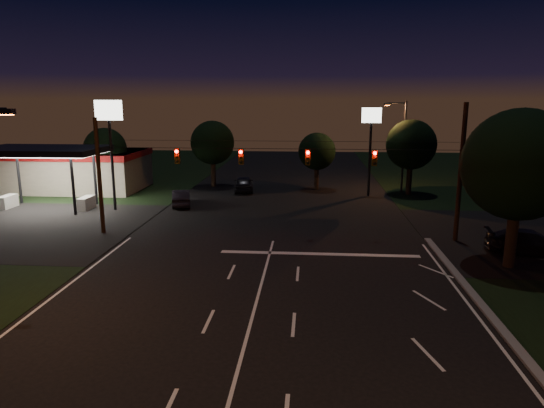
# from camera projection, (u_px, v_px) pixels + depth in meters

# --- Properties ---
(ground) EXTENTS (140.00, 140.00, 0.00)m
(ground) POSITION_uv_depth(u_px,v_px,m) (244.00, 346.00, 18.36)
(ground) COLOR black
(ground) RESTS_ON ground
(cross_street_left) EXTENTS (20.00, 16.00, 0.02)m
(cross_street_left) POSITION_uv_depth(u_px,v_px,m) (4.00, 227.00, 35.52)
(cross_street_left) COLOR black
(cross_street_left) RESTS_ON ground
(stop_bar) EXTENTS (12.00, 0.50, 0.01)m
(stop_bar) POSITION_uv_depth(u_px,v_px,m) (319.00, 254.00, 29.33)
(stop_bar) COLOR silver
(stop_bar) RESTS_ON ground
(utility_pole_right) EXTENTS (0.30, 0.30, 9.00)m
(utility_pole_right) POSITION_uv_depth(u_px,v_px,m) (455.00, 241.00, 32.03)
(utility_pole_right) COLOR black
(utility_pole_right) RESTS_ON ground
(utility_pole_left) EXTENTS (0.28, 0.28, 8.00)m
(utility_pole_left) POSITION_uv_depth(u_px,v_px,m) (104.00, 233.00, 33.92)
(utility_pole_left) COLOR black
(utility_pole_left) RESTS_ON ground
(signal_span) EXTENTS (24.00, 0.40, 1.56)m
(signal_span) POSITION_uv_depth(u_px,v_px,m) (274.00, 156.00, 31.77)
(signal_span) COLOR black
(signal_span) RESTS_ON ground
(gas_station) EXTENTS (14.20, 16.10, 5.25)m
(gas_station) POSITION_uv_depth(u_px,v_px,m) (71.00, 167.00, 49.17)
(gas_station) COLOR gray
(gas_station) RESTS_ON ground
(pole_sign_left_near) EXTENTS (2.20, 0.30, 9.10)m
(pole_sign_left_near) POSITION_uv_depth(u_px,v_px,m) (110.00, 127.00, 39.41)
(pole_sign_left_near) COLOR black
(pole_sign_left_near) RESTS_ON ground
(pole_sign_right) EXTENTS (1.80, 0.30, 8.40)m
(pole_sign_right) POSITION_uv_depth(u_px,v_px,m) (371.00, 131.00, 45.63)
(pole_sign_right) COLOR black
(pole_sign_right) RESTS_ON ground
(street_light_right_far) EXTENTS (2.20, 0.35, 9.00)m
(street_light_right_far) POSITION_uv_depth(u_px,v_px,m) (401.00, 140.00, 47.54)
(street_light_right_far) COLOR black
(street_light_right_far) RESTS_ON ground
(tree_right_near) EXTENTS (6.00, 6.00, 8.76)m
(tree_right_near) POSITION_uv_depth(u_px,v_px,m) (518.00, 166.00, 25.99)
(tree_right_near) COLOR black
(tree_right_near) RESTS_ON ground
(tree_far_a) EXTENTS (4.20, 4.20, 6.42)m
(tree_far_a) POSITION_uv_depth(u_px,v_px,m) (106.00, 150.00, 48.21)
(tree_far_a) COLOR black
(tree_far_a) RESTS_ON ground
(tree_far_b) EXTENTS (4.60, 4.60, 6.98)m
(tree_far_b) POSITION_uv_depth(u_px,v_px,m) (213.00, 143.00, 51.25)
(tree_far_b) COLOR black
(tree_far_b) RESTS_ON ground
(tree_far_c) EXTENTS (3.80, 3.80, 5.86)m
(tree_far_c) POSITION_uv_depth(u_px,v_px,m) (317.00, 152.00, 49.54)
(tree_far_c) COLOR black
(tree_far_c) RESTS_ON ground
(tree_far_d) EXTENTS (4.80, 4.80, 7.30)m
(tree_far_d) POSITION_uv_depth(u_px,v_px,m) (411.00, 145.00, 46.72)
(tree_far_d) COLOR black
(tree_far_d) RESTS_ON ground
(tree_far_e) EXTENTS (4.00, 4.00, 6.18)m
(tree_far_e) POSITION_uv_depth(u_px,v_px,m) (504.00, 156.00, 44.27)
(tree_far_e) COLOR black
(tree_far_e) RESTS_ON ground
(car_oncoming_a) EXTENTS (2.42, 4.84, 1.58)m
(car_oncoming_a) POSITION_uv_depth(u_px,v_px,m) (244.00, 184.00, 49.07)
(car_oncoming_a) COLOR black
(car_oncoming_a) RESTS_ON ground
(car_oncoming_b) EXTENTS (2.56, 4.51, 1.41)m
(car_oncoming_b) POSITION_uv_depth(u_px,v_px,m) (181.00, 198.00, 42.55)
(car_oncoming_b) COLOR black
(car_oncoming_b) RESTS_ON ground
(car_cross) EXTENTS (5.28, 2.73, 1.47)m
(car_cross) POSITION_uv_depth(u_px,v_px,m) (530.00, 242.00, 29.23)
(car_cross) COLOR black
(car_cross) RESTS_ON ground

